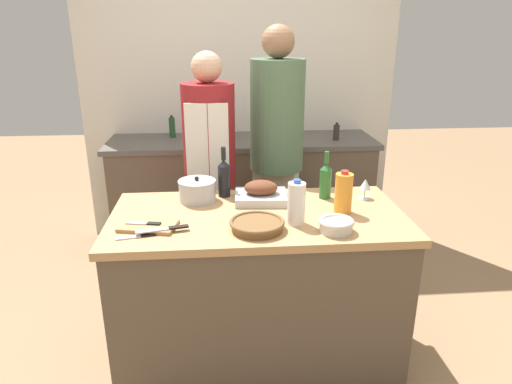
% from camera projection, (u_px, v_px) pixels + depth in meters
% --- Properties ---
extents(ground_plane, '(12.00, 12.00, 0.00)m').
position_uv_depth(ground_plane, '(258.00, 352.00, 2.65)').
color(ground_plane, '#9E7A56').
extents(kitchen_island, '(1.52, 0.76, 0.87)m').
position_uv_depth(kitchen_island, '(258.00, 287.00, 2.50)').
color(kitchen_island, brown).
rests_on(kitchen_island, ground_plane).
extents(back_counter, '(2.16, 0.60, 0.93)m').
position_uv_depth(back_counter, '(243.00, 193.00, 3.85)').
color(back_counter, brown).
rests_on(back_counter, ground_plane).
extents(back_wall, '(2.66, 0.10, 2.55)m').
position_uv_depth(back_wall, '(240.00, 90.00, 3.90)').
color(back_wall, silver).
rests_on(back_wall, ground_plane).
extents(roasting_pan, '(0.30, 0.24, 0.12)m').
position_uv_depth(roasting_pan, '(261.00, 193.00, 2.52)').
color(roasting_pan, '#BCBCC1').
rests_on(roasting_pan, kitchen_island).
extents(wicker_basket, '(0.26, 0.26, 0.05)m').
position_uv_depth(wicker_basket, '(257.00, 225.00, 2.16)').
color(wicker_basket, brown).
rests_on(wicker_basket, kitchen_island).
extents(cutting_board, '(0.29, 0.22, 0.02)m').
position_uv_depth(cutting_board, '(148.00, 226.00, 2.19)').
color(cutting_board, '#AD7F51').
rests_on(cutting_board, kitchen_island).
extents(stock_pot, '(0.21, 0.21, 0.14)m').
position_uv_depth(stock_pot, '(197.00, 190.00, 2.52)').
color(stock_pot, '#B7B7BC').
rests_on(stock_pot, kitchen_island).
extents(mixing_bowl, '(0.17, 0.17, 0.06)m').
position_uv_depth(mixing_bowl, '(336.00, 225.00, 2.14)').
color(mixing_bowl, beige).
rests_on(mixing_bowl, kitchen_island).
extents(juice_jug, '(0.09, 0.09, 0.23)m').
position_uv_depth(juice_jug, '(343.00, 193.00, 2.34)').
color(juice_jug, orange).
rests_on(juice_jug, kitchen_island).
extents(milk_jug, '(0.09, 0.09, 0.23)m').
position_uv_depth(milk_jug, '(296.00, 203.00, 2.21)').
color(milk_jug, white).
rests_on(milk_jug, kitchen_island).
extents(wine_bottle_green, '(0.07, 0.07, 0.29)m').
position_uv_depth(wine_bottle_green, '(224.00, 177.00, 2.57)').
color(wine_bottle_green, black).
rests_on(wine_bottle_green, kitchen_island).
extents(wine_bottle_dark, '(0.07, 0.07, 0.27)m').
position_uv_depth(wine_bottle_dark, '(326.00, 180.00, 2.55)').
color(wine_bottle_dark, '#28662D').
rests_on(wine_bottle_dark, kitchen_island).
extents(wine_glass_left, '(0.07, 0.07, 0.11)m').
position_uv_depth(wine_glass_left, '(365.00, 185.00, 2.55)').
color(wine_glass_left, silver).
rests_on(wine_glass_left, kitchen_island).
extents(knife_chef, '(0.25, 0.08, 0.01)m').
position_uv_depth(knife_chef, '(164.00, 229.00, 2.13)').
color(knife_chef, '#B7B7BC').
rests_on(knife_chef, cutting_board).
extents(knife_paring, '(0.19, 0.07, 0.01)m').
position_uv_depth(knife_paring, '(137.00, 236.00, 2.10)').
color(knife_paring, '#B7B7BC').
rests_on(knife_paring, kitchen_island).
extents(knife_bread, '(0.17, 0.06, 0.01)m').
position_uv_depth(knife_bread, '(145.00, 223.00, 2.19)').
color(knife_bread, '#B7B7BC').
rests_on(knife_bread, cutting_board).
extents(condiment_bottle_tall, '(0.05, 0.05, 0.14)m').
position_uv_depth(condiment_bottle_tall, '(336.00, 132.00, 3.66)').
color(condiment_bottle_tall, '#332D28').
rests_on(condiment_bottle_tall, back_counter).
extents(condiment_bottle_short, '(0.06, 0.06, 0.19)m').
position_uv_depth(condiment_bottle_short, '(226.00, 128.00, 3.71)').
color(condiment_bottle_short, maroon).
rests_on(condiment_bottle_short, back_counter).
extents(condiment_bottle_extra, '(0.05, 0.05, 0.18)m').
position_uv_depth(condiment_bottle_extra, '(172.00, 127.00, 3.74)').
color(condiment_bottle_extra, '#234C28').
rests_on(condiment_bottle_extra, back_counter).
extents(person_cook_aproned, '(0.34, 0.34, 1.65)m').
position_uv_depth(person_cook_aproned, '(210.00, 168.00, 2.99)').
color(person_cook_aproned, beige).
rests_on(person_cook_aproned, ground_plane).
extents(person_cook_guest, '(0.36, 0.36, 1.80)m').
position_uv_depth(person_cook_guest, '(277.00, 150.00, 3.08)').
color(person_cook_guest, beige).
rests_on(person_cook_guest, ground_plane).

